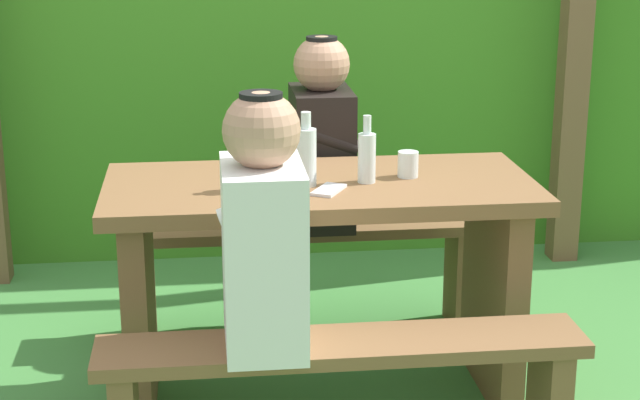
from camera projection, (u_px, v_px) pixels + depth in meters
The scene contains 13 objects.
ground_plane at pixel (320, 395), 3.59m from camera, with size 12.00×12.00×0.00m, color #41803C.
hedge_backdrop at pixel (276, 15), 5.07m from camera, with size 6.40×0.78×2.21m, color #3C8121.
pergola_post_right at pixel (576, 31), 4.66m from camera, with size 0.12×0.12×2.15m, color brown.
picnic_table at pixel (320, 254), 3.45m from camera, with size 1.40×0.64×0.77m.
bench_near at pixel (342, 381), 2.98m from camera, with size 1.40×0.24×0.45m.
bench_far at pixel (304, 255), 4.03m from camera, with size 1.40×0.24×0.45m.
person_white_shirt at pixel (263, 232), 2.83m from camera, with size 0.25×0.35×0.72m.
person_black_coat at pixel (322, 139), 3.90m from camera, with size 0.25×0.35×0.72m.
drinking_glass at pixel (408, 164), 3.42m from camera, with size 0.07×0.07×0.09m, color silver.
bottle_left at pixel (306, 155), 3.30m from camera, with size 0.07×0.07×0.24m.
bottle_right at pixel (262, 159), 3.26m from camera, with size 0.06×0.06×0.23m.
bottle_center at pixel (367, 156), 3.34m from camera, with size 0.06×0.06×0.22m.
cell_phone at pixel (329, 190), 3.26m from camera, with size 0.07×0.14×0.01m, color silver.
Camera 1 is at (-0.38, -3.23, 1.66)m, focal length 58.30 mm.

